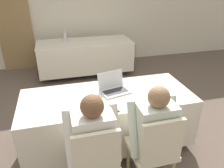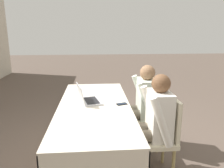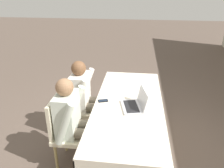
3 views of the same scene
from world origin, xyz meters
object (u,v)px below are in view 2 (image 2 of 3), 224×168
at_px(laptop, 88,99).
at_px(cell_phone, 122,104).
at_px(chair_near_left, 161,133).
at_px(person_checkered_shirt, 152,120).
at_px(chair_near_right, 148,113).
at_px(person_white_shirt, 141,102).

height_order(laptop, cell_phone, laptop).
bearing_deg(cell_phone, chair_near_left, -143.97).
xyz_separation_m(chair_near_left, person_checkered_shirt, (0.00, 0.10, 0.16)).
distance_m(chair_near_right, person_checkered_shirt, 0.62).
bearing_deg(person_white_shirt, person_checkered_shirt, 0.00).
bearing_deg(cell_phone, person_white_shirt, -62.44).
bearing_deg(chair_near_left, cell_phone, -125.56).
bearing_deg(chair_near_right, person_white_shirt, -90.00).
height_order(person_checkered_shirt, person_white_shirt, same).
relative_size(laptop, person_checkered_shirt, 0.34).
distance_m(laptop, chair_near_right, 0.87).
relative_size(chair_near_left, person_white_shirt, 0.77).
relative_size(cell_phone, person_white_shirt, 0.12).
xyz_separation_m(cell_phone, chair_near_right, (0.31, -0.40, -0.25)).
xyz_separation_m(laptop, cell_phone, (-0.11, -0.40, -0.04)).
relative_size(person_checkered_shirt, person_white_shirt, 1.00).
bearing_deg(chair_near_right, laptop, -76.15).
height_order(cell_phone, person_checkered_shirt, person_checkered_shirt).
height_order(chair_near_right, person_white_shirt, person_white_shirt).
distance_m(chair_near_right, person_white_shirt, 0.19).
xyz_separation_m(laptop, person_checkered_shirt, (-0.40, -0.70, -0.13)).
height_order(laptop, person_checkered_shirt, person_checkered_shirt).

